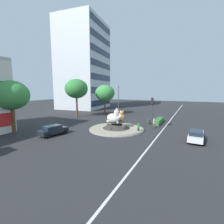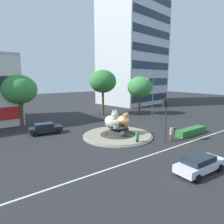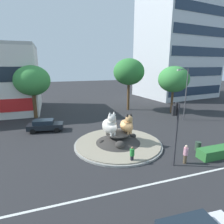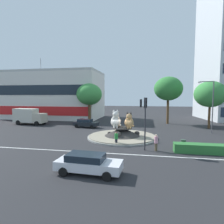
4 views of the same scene
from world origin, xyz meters
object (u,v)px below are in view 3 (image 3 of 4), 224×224
second_tree_near_tower (32,81)px  litter_bin (198,146)px  traffic_light_mast (176,121)px  pedestrian_pink_shirt (186,154)px  streetlight_arm (185,91)px  hatchback_near_shophouse (45,125)px  cat_statue_calico (127,125)px  third_tree_left (174,79)px  cat_statue_white (110,125)px  office_tower (179,35)px  broadleaf_tree_behind_island (129,72)px  pedestrian_green_shirt (132,155)px

second_tree_near_tower → litter_bin: (16.13, -17.84, -5.48)m
traffic_light_mast → pedestrian_pink_shirt: bearing=-90.8°
streetlight_arm → hatchback_near_shophouse: 20.47m
cat_statue_calico → third_tree_left: 16.80m
cat_statue_white → third_tree_left: bearing=115.1°
office_tower → streetlight_arm: 26.42m
cat_statue_white → hatchback_near_shophouse: bearing=-145.5°
traffic_light_mast → office_tower: (22.75, 30.87, 11.66)m
traffic_light_mast → office_tower: office_tower is taller
cat_statue_calico → traffic_light_mast: traffic_light_mast is taller
cat_statue_calico → office_tower: office_tower is taller
broadleaf_tree_behind_island → litter_bin: broadleaf_tree_behind_island is taller
traffic_light_mast → pedestrian_pink_shirt: traffic_light_mast is taller
cat_statue_white → litter_bin: cat_statue_white is taller
third_tree_left → streetlight_arm: third_tree_left is taller
broadleaf_tree_behind_island → third_tree_left: 7.93m
second_tree_near_tower → streetlight_arm: 23.31m
cat_statue_white → broadleaf_tree_behind_island: 17.26m
second_tree_near_tower → third_tree_left: second_tree_near_tower is taller
cat_statue_calico → pedestrian_green_shirt: 4.20m
streetlight_arm → hatchback_near_shophouse: streetlight_arm is taller
litter_bin → third_tree_left: bearing=64.2°
second_tree_near_tower → hatchback_near_shophouse: 8.89m
pedestrian_pink_shirt → cat_statue_white: bearing=90.0°
office_tower → pedestrian_green_shirt: 41.96m
second_tree_near_tower → pedestrian_green_shirt: (8.83, -18.04, -5.13)m
broadleaf_tree_behind_island → hatchback_near_shophouse: broadleaf_tree_behind_island is taller
second_tree_near_tower → streetlight_arm: (21.61, -8.64, -1.37)m
cat_statue_white → pedestrian_pink_shirt: bearing=33.8°
traffic_light_mast → litter_bin: bearing=-64.9°
broadleaf_tree_behind_island → streetlight_arm: size_ratio=1.21×
third_tree_left → litter_bin: third_tree_left is taller
litter_bin → traffic_light_mast: bearing=-159.0°
cat_statue_calico → second_tree_near_tower: bearing=-150.1°
streetlight_arm → office_tower: bearing=-140.0°
traffic_light_mast → litter_bin: size_ratio=6.05×
cat_statue_white → streetlight_arm: 14.72m
cat_statue_white → traffic_light_mast: bearing=26.7°
pedestrian_pink_shirt → pedestrian_green_shirt: (-4.37, 1.50, -0.10)m
streetlight_arm → hatchback_near_shophouse: (-20.07, 1.54, -3.76)m
pedestrian_pink_shirt → litter_bin: bearing=-12.8°
third_tree_left → streetlight_arm: bearing=-104.6°
cat_statue_calico → broadleaf_tree_behind_island: 16.67m
pedestrian_green_shirt → cat_statue_white: bearing=-138.3°
streetlight_arm → litter_bin: bearing=42.5°
litter_bin → hatchback_near_shophouse: bearing=143.7°
office_tower → pedestrian_green_shirt: bearing=-138.9°
litter_bin → broadleaf_tree_behind_island: bearing=89.4°
traffic_light_mast → broadleaf_tree_behind_island: bearing=-8.2°
cat_statue_white → second_tree_near_tower: second_tree_near_tower is taller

